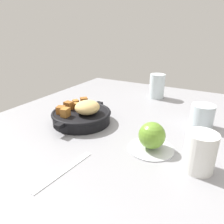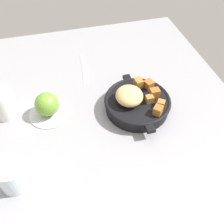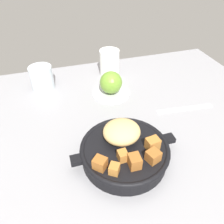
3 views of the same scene
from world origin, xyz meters
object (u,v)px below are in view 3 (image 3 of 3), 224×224
object	(u,v)px
cast_iron_skillet	(124,149)
butter_knife	(185,108)
red_apple	(111,82)
water_glass_short	(42,78)
white_creamer_pitcher	(109,63)

from	to	relation	value
cast_iron_skillet	butter_knife	xyz separation A→B (cm)	(23.67, 12.34, -2.81)
red_apple	butter_knife	size ratio (longest dim) A/B	0.41
water_glass_short	white_creamer_pitcher	bearing A→B (deg)	5.74
water_glass_short	white_creamer_pitcher	distance (cm)	24.25
red_apple	white_creamer_pitcher	distance (cm)	12.74
cast_iron_skillet	butter_knife	world-z (taller)	cast_iron_skillet
water_glass_short	butter_knife	bearing A→B (deg)	-31.34
red_apple	water_glass_short	world-z (taller)	same
cast_iron_skillet	red_apple	world-z (taller)	cast_iron_skillet
red_apple	white_creamer_pitcher	size ratio (longest dim) A/B	0.77
white_creamer_pitcher	butter_knife	bearing A→B (deg)	-59.42
cast_iron_skillet	white_creamer_pitcher	distance (cm)	39.89
cast_iron_skillet	white_creamer_pitcher	size ratio (longest dim) A/B	2.62
cast_iron_skillet	water_glass_short	bearing A→B (deg)	113.91
red_apple	cast_iron_skillet	bearing A→B (deg)	-100.08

